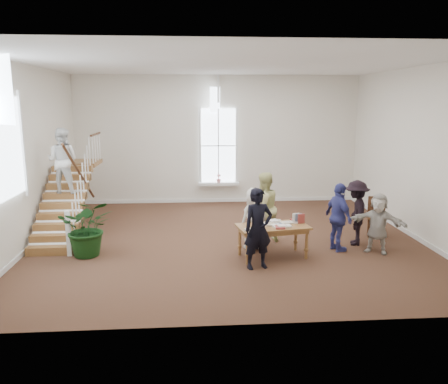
{
  "coord_description": "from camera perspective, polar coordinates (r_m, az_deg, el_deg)",
  "views": [
    {
      "loc": [
        -0.92,
        -11.03,
        3.6
      ],
      "look_at": [
        -0.09,
        0.4,
        1.21
      ],
      "focal_mm": 35.0,
      "sensor_mm": 36.0,
      "label": 1
    }
  ],
  "objects": [
    {
      "name": "library_table",
      "position": [
        10.26,
        6.51,
        -4.81
      ],
      "size": [
        1.75,
        1.09,
        0.83
      ],
      "rotation": [
        0.0,
        0.0,
        0.18
      ],
      "color": "brown",
      "rests_on": "ground"
    },
    {
      "name": "floor_plant",
      "position": [
        10.78,
        -17.34,
        -4.45
      ],
      "size": [
        1.33,
        1.18,
        1.37
      ],
      "primitive_type": "imported",
      "rotation": [
        0.0,
        0.0,
        0.09
      ],
      "color": "black",
      "rests_on": "ground"
    },
    {
      "name": "woman_cluster_c",
      "position": [
        11.11,
        19.44,
        -3.88
      ],
      "size": [
        1.38,
        1.08,
        1.46
      ],
      "primitive_type": "imported",
      "rotation": [
        0.0,
        0.0,
        5.73
      ],
      "color": "beige",
      "rests_on": "ground"
    },
    {
      "name": "elderly_woman",
      "position": [
        10.74,
        4.01,
        -3.51
      ],
      "size": [
        0.89,
        0.77,
        1.55
      ],
      "primitive_type": "imported",
      "rotation": [
        0.0,
        0.0,
        3.58
      ],
      "color": "beige",
      "rests_on": "ground"
    },
    {
      "name": "room_shell",
      "position": [
        15.78,
        -0.72,
        0.07
      ],
      "size": [
        10.49,
        10.0,
        10.0
      ],
      "color": "silver",
      "rests_on": "ground"
    },
    {
      "name": "police_officer",
      "position": [
        9.5,
        4.48,
        -4.8
      ],
      "size": [
        0.74,
        0.59,
        1.79
      ],
      "primitive_type": "imported",
      "rotation": [
        0.0,
        0.0,
        0.27
      ],
      "color": "black",
      "rests_on": "ground"
    },
    {
      "name": "person_yellow",
      "position": [
        11.22,
        5.18,
        -2.08
      ],
      "size": [
        1.12,
        1.06,
        1.84
      ],
      "primitive_type": "imported",
      "rotation": [
        0.0,
        0.0,
        3.68
      ],
      "color": "#D3D083",
      "rests_on": "ground"
    },
    {
      "name": "ground",
      "position": [
        11.64,
        0.59,
        -6.24
      ],
      "size": [
        10.0,
        10.0,
        0.0
      ],
      "primitive_type": "plane",
      "color": "#402619",
      "rests_on": "ground"
    },
    {
      "name": "woman_cluster_b",
      "position": [
        11.56,
        16.84,
        -2.6
      ],
      "size": [
        0.91,
        1.21,
        1.66
      ],
      "primitive_type": "imported",
      "rotation": [
        0.0,
        0.0,
        4.4
      ],
      "color": "black",
      "rests_on": "ground"
    },
    {
      "name": "woman_cluster_a",
      "position": [
        10.94,
        14.74,
        -3.22
      ],
      "size": [
        0.66,
        1.06,
        1.68
      ],
      "primitive_type": "imported",
      "rotation": [
        0.0,
        0.0,
        1.84
      ],
      "color": "#383C87",
      "rests_on": "ground"
    },
    {
      "name": "side_chair",
      "position": [
        12.53,
        19.27,
        -2.75
      ],
      "size": [
        0.59,
        0.59,
        1.06
      ],
      "rotation": [
        0.0,
        0.0,
        -0.34
      ],
      "color": "#321A0D",
      "rests_on": "ground"
    },
    {
      "name": "staircase",
      "position": [
        12.42,
        -20.09,
        1.89
      ],
      "size": [
        1.1,
        4.1,
        2.92
      ],
      "color": "brown",
      "rests_on": "ground"
    }
  ]
}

